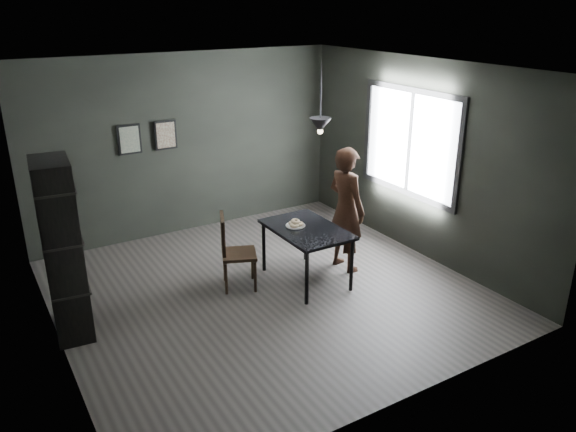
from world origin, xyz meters
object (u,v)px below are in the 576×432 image
woman (346,209)px  wood_chair (232,247)px  shelf_unit (62,251)px  cafe_table (306,234)px  white_plate (295,226)px  pendant_lamp (320,125)px

woman → wood_chair: 1.63m
shelf_unit → wood_chair: bearing=6.5°
cafe_table → shelf_unit: (-2.92, 0.30, 0.33)m
white_plate → pendant_lamp: (0.35, -0.02, 1.29)m
pendant_lamp → wood_chair: bearing=168.9°
white_plate → woman: (0.76, -0.07, 0.11)m
white_plate → pendant_lamp: 1.34m
cafe_table → white_plate: size_ratio=5.22×
cafe_table → wood_chair: size_ratio=1.21×
cafe_table → woman: (0.66, 0.05, 0.19)m
cafe_table → white_plate: (-0.10, 0.12, 0.08)m
cafe_table → wood_chair: wood_chair is taller
cafe_table → woman: bearing=3.9°
wood_chair → shelf_unit: size_ratio=0.50×
wood_chair → pendant_lamp: size_ratio=1.15×
white_plate → pendant_lamp: bearing=-2.9°
cafe_table → wood_chair: bearing=160.2°
white_plate → shelf_unit: 2.84m
woman → shelf_unit: shelf_unit is taller
white_plate → wood_chair: bearing=165.5°
woman → pendant_lamp: size_ratio=2.00×
woman → wood_chair: bearing=74.0°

